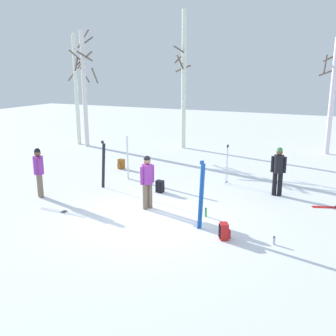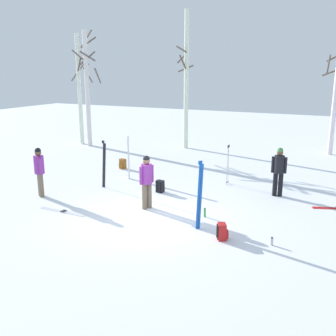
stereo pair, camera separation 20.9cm
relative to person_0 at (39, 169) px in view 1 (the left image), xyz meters
name	(u,v)px [view 1 (the left image)]	position (x,y,z in m)	size (l,w,h in m)	color
ground_plane	(150,218)	(4.34, -0.16, -0.98)	(60.00, 60.00, 0.00)	white
person_0	(39,169)	(0.00, 0.00, 0.00)	(0.45, 0.34, 1.72)	#72604C
person_1	(147,179)	(3.90, 0.54, 0.00)	(0.34, 0.48, 1.72)	#72604C
person_2	(278,168)	(7.38, 3.63, 0.00)	(0.51, 0.34, 1.72)	black
ski_pair_planted_0	(128,158)	(1.58, 3.24, -0.11)	(0.04, 0.15, 1.75)	white
ski_pair_planted_1	(201,195)	(5.98, -0.25, -0.02)	(0.16, 0.16, 1.94)	blue
ski_pair_planted_2	(103,165)	(1.40, 1.82, -0.10)	(0.26, 0.05, 1.78)	black
ski_pair_lying_1	(63,212)	(1.68, -0.88, -0.97)	(1.73, 0.19, 0.05)	white
ski_poles_0	(227,163)	(5.37, 4.25, -0.17)	(0.07, 0.24, 1.53)	#B2B2BC
backpack_0	(121,164)	(0.46, 4.53, -0.77)	(0.29, 0.31, 0.44)	#99591E
backpack_1	(224,231)	(6.79, -0.67, -0.77)	(0.34, 0.32, 0.44)	red
backpack_2	(160,186)	(3.52, 2.22, -0.77)	(0.28, 0.31, 0.44)	black
water_bottle_0	(274,241)	(8.02, -0.44, -0.88)	(0.07, 0.07, 0.21)	silver
water_bottle_1	(206,212)	(5.82, 0.64, -0.85)	(0.07, 0.07, 0.28)	green
birch_tree_0	(77,88)	(-4.88, 8.57, 2.29)	(1.41, 1.50, 6.41)	silver
birch_tree_1	(84,87)	(-4.09, 8.24, 2.35)	(1.55, 1.49, 6.36)	silver
birch_tree_2	(184,80)	(1.08, 10.09, 2.74)	(0.82, 1.14, 7.32)	silver
birch_tree_3	(332,94)	(8.50, 11.79, 2.09)	(1.77, 1.79, 5.81)	silver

